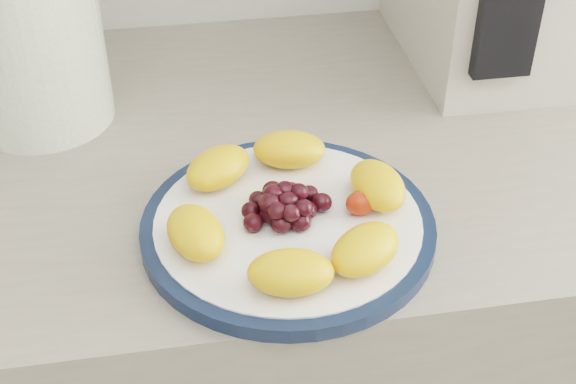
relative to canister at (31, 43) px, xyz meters
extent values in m
cylinder|color=#13223D|center=(0.24, -0.25, -0.09)|extent=(0.28, 0.28, 0.01)
cylinder|color=white|center=(0.24, -0.25, -0.09)|extent=(0.25, 0.25, 0.02)
cylinder|color=#476A1F|center=(0.00, 0.00, 0.00)|extent=(0.19, 0.19, 0.19)
ellipsoid|color=#FF9F2A|center=(0.33, -0.24, -0.06)|extent=(0.06, 0.08, 0.04)
ellipsoid|color=#FF9F2A|center=(0.26, -0.16, -0.06)|extent=(0.08, 0.06, 0.04)
ellipsoid|color=#FF9F2A|center=(0.18, -0.18, -0.06)|extent=(0.09, 0.08, 0.04)
ellipsoid|color=#FF9F2A|center=(0.15, -0.28, -0.06)|extent=(0.07, 0.08, 0.04)
ellipsoid|color=#FF9F2A|center=(0.23, -0.35, -0.06)|extent=(0.08, 0.06, 0.04)
ellipsoid|color=#FF9F2A|center=(0.30, -0.33, -0.06)|extent=(0.09, 0.08, 0.04)
ellipsoid|color=black|center=(0.24, -0.25, -0.07)|extent=(0.02, 0.02, 0.02)
ellipsoid|color=black|center=(0.26, -0.25, -0.07)|extent=(0.02, 0.02, 0.02)
ellipsoid|color=black|center=(0.25, -0.24, -0.07)|extent=(0.02, 0.02, 0.02)
ellipsoid|color=black|center=(0.23, -0.24, -0.07)|extent=(0.02, 0.02, 0.02)
ellipsoid|color=black|center=(0.22, -0.25, -0.07)|extent=(0.02, 0.02, 0.02)
ellipsoid|color=black|center=(0.23, -0.27, -0.07)|extent=(0.02, 0.02, 0.02)
ellipsoid|color=black|center=(0.25, -0.27, -0.07)|extent=(0.02, 0.02, 0.02)
ellipsoid|color=black|center=(0.28, -0.25, -0.07)|extent=(0.02, 0.02, 0.02)
ellipsoid|color=black|center=(0.27, -0.23, -0.07)|extent=(0.02, 0.02, 0.02)
ellipsoid|color=black|center=(0.25, -0.22, -0.07)|extent=(0.02, 0.02, 0.02)
ellipsoid|color=black|center=(0.23, -0.22, -0.07)|extent=(0.02, 0.02, 0.02)
ellipsoid|color=black|center=(0.22, -0.23, -0.07)|extent=(0.02, 0.02, 0.02)
ellipsoid|color=black|center=(0.21, -0.25, -0.07)|extent=(0.02, 0.02, 0.02)
ellipsoid|color=black|center=(0.21, -0.26, -0.07)|extent=(0.02, 0.02, 0.02)
ellipsoid|color=black|center=(0.24, -0.25, -0.06)|extent=(0.02, 0.02, 0.02)
ellipsoid|color=black|center=(0.26, -0.24, -0.06)|extent=(0.02, 0.02, 0.02)
ellipsoid|color=black|center=(0.24, -0.24, -0.06)|extent=(0.02, 0.02, 0.02)
ellipsoid|color=black|center=(0.23, -0.24, -0.06)|extent=(0.02, 0.02, 0.02)
ellipsoid|color=black|center=(0.23, -0.25, -0.06)|extent=(0.02, 0.02, 0.02)
ellipsoid|color=black|center=(0.23, -0.27, -0.06)|extent=(0.02, 0.02, 0.02)
ellipsoid|color=black|center=(0.24, -0.27, -0.06)|extent=(0.02, 0.02, 0.02)
ellipsoid|color=black|center=(0.26, -0.27, -0.06)|extent=(0.02, 0.02, 0.02)
ellipsoid|color=red|center=(0.31, -0.26, -0.07)|extent=(0.03, 0.03, 0.02)
ellipsoid|color=red|center=(0.34, -0.25, -0.07)|extent=(0.04, 0.03, 0.02)
camera|label=1|loc=(0.14, -0.83, 0.40)|focal=50.00mm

